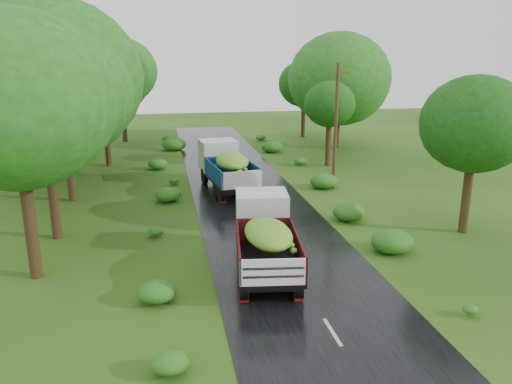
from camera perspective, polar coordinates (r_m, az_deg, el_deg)
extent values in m
plane|color=#1F3F0D|center=(16.24, 8.73, -15.58)|extent=(120.00, 120.00, 0.00)
cube|color=black|center=(20.47, 4.07, -8.52)|extent=(6.50, 80.00, 0.02)
cube|color=#BFB78C|center=(16.23, 8.73, -15.51)|extent=(0.12, 1.60, 0.00)
cube|color=#BFB78C|center=(19.58, 4.82, -9.65)|extent=(0.12, 1.60, 0.00)
cube|color=#BFB78C|center=(23.15, 2.17, -5.52)|extent=(0.12, 1.60, 0.00)
cube|color=#BFB78C|center=(26.83, 0.27, -2.50)|extent=(0.12, 1.60, 0.00)
cube|color=#BFB78C|center=(30.60, -1.17, -0.21)|extent=(0.12, 1.60, 0.00)
cube|color=#BFB78C|center=(34.42, -2.29, 1.57)|extent=(0.12, 1.60, 0.00)
cube|color=#BFB78C|center=(38.27, -3.19, 2.99)|extent=(0.12, 1.60, 0.00)
cube|color=#BFB78C|center=(42.16, -3.92, 4.16)|extent=(0.12, 1.60, 0.00)
cube|color=#BFB78C|center=(46.06, -4.53, 5.12)|extent=(0.12, 1.60, 0.00)
cube|color=#BFB78C|center=(49.98, -5.05, 5.94)|extent=(0.12, 1.60, 0.00)
cube|color=#BFB78C|center=(53.91, -5.49, 6.63)|extent=(0.12, 1.60, 0.00)
cube|color=black|center=(19.76, 1.12, -7.40)|extent=(2.39, 5.72, 0.28)
cylinder|color=black|center=(21.63, -1.86, -5.73)|extent=(0.40, 1.01, 0.99)
cylinder|color=black|center=(21.76, 3.21, -5.61)|extent=(0.40, 1.01, 0.99)
cylinder|color=black|center=(18.61, -1.54, -9.40)|extent=(0.40, 1.01, 0.99)
cylinder|color=black|center=(18.77, 4.38, -9.23)|extent=(0.40, 1.01, 0.99)
cylinder|color=black|center=(17.70, -1.42, -10.78)|extent=(0.40, 1.01, 0.99)
cylinder|color=black|center=(17.87, 4.83, -10.58)|extent=(0.40, 1.01, 0.99)
cube|color=#670D09|center=(17.50, -1.37, -11.91)|extent=(0.34, 0.08, 0.44)
cube|color=#670D09|center=(17.67, 4.97, -11.69)|extent=(0.34, 0.08, 0.44)
cube|color=silver|center=(21.45, 0.65, -2.44)|extent=(2.40, 2.13, 1.87)
cube|color=black|center=(18.72, 1.38, -8.02)|extent=(2.78, 4.49, 0.16)
cube|color=#4C0D12|center=(18.45, -2.02, -6.55)|extent=(0.61, 4.22, 0.94)
cube|color=#4C0D12|center=(18.63, 4.77, -6.37)|extent=(0.61, 4.22, 0.94)
cube|color=#4C0D12|center=(20.45, 0.89, -4.28)|extent=(2.26, 0.36, 0.94)
cube|color=silver|center=(16.61, 2.01, -9.16)|extent=(2.26, 0.36, 0.94)
ellipsoid|color=#568418|center=(18.30, 1.40, -4.76)|extent=(2.34, 3.77, 0.99)
cube|color=black|center=(31.28, -3.25, 1.37)|extent=(2.54, 6.10, 0.29)
cylinder|color=black|center=(33.12, -5.91, 1.84)|extent=(0.42, 1.08, 1.05)
cylinder|color=black|center=(33.59, -2.51, 2.10)|extent=(0.42, 1.08, 1.05)
cylinder|color=black|center=(29.82, -4.48, 0.32)|extent=(0.42, 1.08, 1.05)
cylinder|color=black|center=(30.34, -0.73, 0.64)|extent=(0.42, 1.08, 1.05)
cylinder|color=black|center=(28.81, -3.97, -0.22)|extent=(0.42, 1.08, 1.05)
cylinder|color=black|center=(29.35, -0.11, 0.12)|extent=(0.42, 1.08, 1.05)
cube|color=#670D09|center=(28.54, -3.79, -0.85)|extent=(0.36, 0.09, 0.47)
cube|color=#670D09|center=(29.08, 0.11, -0.50)|extent=(0.36, 0.09, 0.47)
cube|color=silver|center=(33.26, -4.33, 4.23)|extent=(2.55, 2.27, 2.00)
cube|color=black|center=(30.19, -2.72, 1.31)|extent=(2.96, 4.79, 0.17)
cube|color=navy|center=(29.77, -4.90, 2.22)|extent=(0.65, 4.49, 1.00)
cube|color=navy|center=(30.37, -0.61, 2.54)|extent=(0.65, 4.49, 1.00)
cube|color=navy|center=(32.14, -3.78, 3.24)|extent=(2.41, 0.39, 1.00)
cube|color=silver|center=(27.98, -1.53, 1.40)|extent=(2.41, 0.39, 1.00)
ellipsoid|color=#568418|center=(29.91, -2.75, 3.56)|extent=(2.49, 4.02, 1.05)
cylinder|color=#382616|center=(31.74, 9.09, 7.34)|extent=(0.26, 0.26, 7.81)
cube|color=#382616|center=(31.45, 9.36, 13.34)|extent=(1.36, 0.38, 0.10)
cylinder|color=black|center=(20.16, -24.92, 1.20)|extent=(0.46, 0.46, 7.70)
ellipsoid|color=#143C0B|center=(19.72, -25.90, 9.46)|extent=(3.78, 3.78, 3.40)
cylinder|color=black|center=(24.34, -22.54, 2.98)|extent=(0.45, 0.45, 7.08)
ellipsoid|color=#143C0B|center=(23.95, -23.21, 9.27)|extent=(3.62, 3.62, 3.26)
cylinder|color=black|center=(30.44, -20.79, 5.33)|extent=(0.45, 0.45, 6.92)
ellipsoid|color=#143C0B|center=(30.13, -21.28, 10.25)|extent=(3.98, 3.98, 3.58)
cylinder|color=black|center=(36.10, -21.70, 7.33)|extent=(0.46, 0.46, 7.70)
ellipsoid|color=#143C0B|center=(35.85, -22.17, 11.95)|extent=(4.82, 4.82, 4.34)
cylinder|color=black|center=(39.44, -16.83, 8.23)|extent=(0.46, 0.46, 7.50)
ellipsoid|color=#143C0B|center=(39.21, -17.17, 12.36)|extent=(3.69, 3.69, 3.32)
cylinder|color=black|center=(45.16, -18.19, 9.56)|extent=(0.48, 0.48, 8.41)
ellipsoid|color=#143C0B|center=(44.98, -18.54, 13.60)|extent=(3.84, 3.84, 3.45)
cylinder|color=black|center=(50.26, -15.01, 9.89)|extent=(0.46, 0.46, 7.63)
ellipsoid|color=#143C0B|center=(50.08, -15.25, 13.19)|extent=(3.73, 3.73, 3.35)
cylinder|color=black|center=(25.43, 23.19, 2.10)|extent=(0.42, 0.42, 5.95)
ellipsoid|color=#1D5114|center=(25.05, 23.74, 7.13)|extent=(3.15, 3.15, 2.84)
cylinder|color=black|center=(38.36, 8.30, 6.90)|extent=(0.41, 0.41, 5.32)
ellipsoid|color=#1D5114|center=(38.12, 8.42, 9.90)|extent=(2.77, 2.77, 2.49)
cylinder|color=black|center=(45.83, 9.35, 9.30)|extent=(0.45, 0.45, 6.99)
ellipsoid|color=#1D5114|center=(45.62, 9.50, 12.62)|extent=(4.26, 4.26, 3.83)
cylinder|color=black|center=(51.69, 5.46, 9.64)|extent=(0.43, 0.43, 6.10)
ellipsoid|color=#1D5114|center=(51.50, 5.52, 12.20)|extent=(3.22, 3.22, 2.90)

